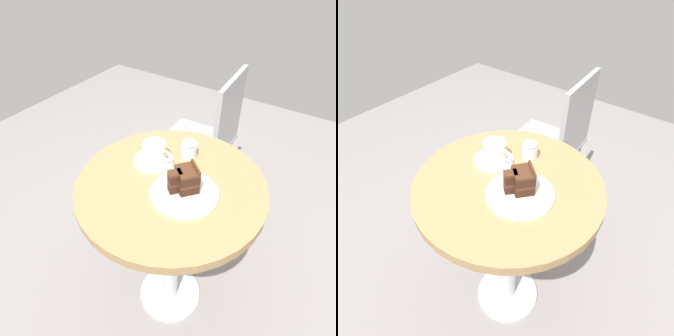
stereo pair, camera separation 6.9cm
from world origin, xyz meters
TOP-DOWN VIEW (x-y plane):
  - ground_plane at (0.00, 0.00)m, footprint 4.40×4.40m
  - cafe_table at (0.00, 0.00)m, footprint 0.65×0.65m
  - saucer at (-0.11, 0.06)m, footprint 0.15×0.15m
  - coffee_cup at (-0.11, 0.07)m, footprint 0.12×0.09m
  - teaspoon at (-0.06, 0.06)m, footprint 0.04×0.09m
  - cake_plate at (0.07, -0.02)m, footprint 0.22×0.22m
  - cake_slice at (0.06, -0.01)m, footprint 0.10×0.10m
  - fork at (0.12, -0.06)m, footprint 0.02×0.16m
  - napkin at (0.03, 0.01)m, footprint 0.16×0.15m
  - cafe_chair at (-0.16, 0.66)m, footprint 0.41×0.41m
  - sugar_pot at (-0.02, 0.16)m, footprint 0.06×0.06m

SIDE VIEW (x-z plane):
  - ground_plane at x=0.00m, z-range -0.01..0.00m
  - cafe_chair at x=-0.16m, z-range 0.08..0.95m
  - cafe_table at x=0.00m, z-range 0.24..0.99m
  - napkin at x=0.03m, z-range 0.75..0.76m
  - saucer at x=-0.11m, z-range 0.75..0.76m
  - cake_plate at x=0.07m, z-range 0.75..0.77m
  - teaspoon at x=-0.06m, z-range 0.76..0.77m
  - fork at x=0.12m, z-range 0.77..0.77m
  - sugar_pot at x=-0.02m, z-range 0.75..0.82m
  - coffee_cup at x=-0.11m, z-range 0.76..0.83m
  - cake_slice at x=0.06m, z-range 0.76..0.85m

